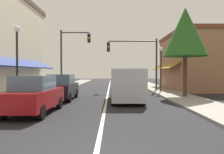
{
  "coord_description": "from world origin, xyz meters",
  "views": [
    {
      "loc": [
        0.37,
        -4.23,
        1.94
      ],
      "look_at": [
        0.42,
        13.97,
        1.51
      ],
      "focal_mm": 34.83,
      "sensor_mm": 36.0,
      "label": 1
    }
  ],
  "objects_px": {
    "parked_car_second_left": "(61,87)",
    "traffic_signal_left_corner": "(70,51)",
    "parked_car_nearest_left": "(34,95)",
    "van_in_lane": "(126,84)",
    "tree_right_near": "(185,32)",
    "street_lamp_left_near": "(16,51)",
    "street_lamp_right_mid": "(160,62)",
    "traffic_signal_mast_arm": "(138,55)"
  },
  "relations": [
    {
      "from": "traffic_signal_left_corner",
      "to": "traffic_signal_mast_arm",
      "type": "bearing_deg",
      "value": -4.29
    },
    {
      "from": "parked_car_second_left",
      "to": "traffic_signal_left_corner",
      "type": "distance_m",
      "value": 7.79
    },
    {
      "from": "van_in_lane",
      "to": "street_lamp_left_near",
      "type": "height_order",
      "value": "street_lamp_left_near"
    },
    {
      "from": "parked_car_nearest_left",
      "to": "parked_car_second_left",
      "type": "distance_m",
      "value": 4.95
    },
    {
      "from": "street_lamp_left_near",
      "to": "tree_right_near",
      "type": "xyz_separation_m",
      "value": [
        10.9,
        3.57,
        1.75
      ]
    },
    {
      "from": "parked_car_second_left",
      "to": "traffic_signal_left_corner",
      "type": "relative_size",
      "value": 0.66
    },
    {
      "from": "parked_car_second_left",
      "to": "traffic_signal_mast_arm",
      "type": "height_order",
      "value": "traffic_signal_mast_arm"
    },
    {
      "from": "van_in_lane",
      "to": "traffic_signal_left_corner",
      "type": "xyz_separation_m",
      "value": [
        -5.16,
        7.88,
        2.9
      ]
    },
    {
      "from": "parked_car_nearest_left",
      "to": "street_lamp_right_mid",
      "type": "xyz_separation_m",
      "value": [
        8.14,
        10.04,
        2.01
      ]
    },
    {
      "from": "street_lamp_left_near",
      "to": "street_lamp_right_mid",
      "type": "bearing_deg",
      "value": 37.02
    },
    {
      "from": "parked_car_second_left",
      "to": "tree_right_near",
      "type": "relative_size",
      "value": 0.61
    },
    {
      "from": "parked_car_nearest_left",
      "to": "van_in_lane",
      "type": "height_order",
      "value": "van_in_lane"
    },
    {
      "from": "parked_car_nearest_left",
      "to": "tree_right_near",
      "type": "xyz_separation_m",
      "value": [
        9.02,
        6.06,
        3.99
      ]
    },
    {
      "from": "parked_car_nearest_left",
      "to": "traffic_signal_mast_arm",
      "type": "relative_size",
      "value": 0.79
    },
    {
      "from": "van_in_lane",
      "to": "traffic_signal_mast_arm",
      "type": "distance_m",
      "value": 7.95
    },
    {
      "from": "traffic_signal_left_corner",
      "to": "street_lamp_left_near",
      "type": "distance_m",
      "value": 9.66
    },
    {
      "from": "van_in_lane",
      "to": "traffic_signal_mast_arm",
      "type": "height_order",
      "value": "traffic_signal_mast_arm"
    },
    {
      "from": "street_lamp_left_near",
      "to": "tree_right_near",
      "type": "bearing_deg",
      "value": 18.14
    },
    {
      "from": "parked_car_second_left",
      "to": "van_in_lane",
      "type": "distance_m",
      "value": 4.51
    },
    {
      "from": "parked_car_second_left",
      "to": "street_lamp_right_mid",
      "type": "bearing_deg",
      "value": 32.2
    },
    {
      "from": "van_in_lane",
      "to": "street_lamp_right_mid",
      "type": "bearing_deg",
      "value": 58.33
    },
    {
      "from": "parked_car_second_left",
      "to": "street_lamp_left_near",
      "type": "distance_m",
      "value": 3.87
    },
    {
      "from": "street_lamp_left_near",
      "to": "tree_right_near",
      "type": "distance_m",
      "value": 11.6
    },
    {
      "from": "traffic_signal_left_corner",
      "to": "street_lamp_right_mid",
      "type": "distance_m",
      "value": 9.06
    },
    {
      "from": "traffic_signal_mast_arm",
      "to": "street_lamp_left_near",
      "type": "xyz_separation_m",
      "value": [
        -8.11,
        -9.02,
        -0.48
      ]
    },
    {
      "from": "parked_car_second_left",
      "to": "traffic_signal_left_corner",
      "type": "height_order",
      "value": "traffic_signal_left_corner"
    },
    {
      "from": "tree_right_near",
      "to": "traffic_signal_mast_arm",
      "type": "bearing_deg",
      "value": 117.11
    },
    {
      "from": "parked_car_second_left",
      "to": "street_lamp_right_mid",
      "type": "relative_size",
      "value": 0.97
    },
    {
      "from": "traffic_signal_left_corner",
      "to": "parked_car_second_left",
      "type": "bearing_deg",
      "value": -84.11
    },
    {
      "from": "street_lamp_left_near",
      "to": "street_lamp_right_mid",
      "type": "height_order",
      "value": "street_lamp_left_near"
    },
    {
      "from": "parked_car_nearest_left",
      "to": "traffic_signal_mast_arm",
      "type": "bearing_deg",
      "value": 63.15
    },
    {
      "from": "parked_car_second_left",
      "to": "street_lamp_left_near",
      "type": "xyz_separation_m",
      "value": [
        -1.98,
        -2.46,
        2.24
      ]
    },
    {
      "from": "parked_car_nearest_left",
      "to": "street_lamp_left_near",
      "type": "height_order",
      "value": "street_lamp_left_near"
    },
    {
      "from": "van_in_lane",
      "to": "tree_right_near",
      "type": "xyz_separation_m",
      "value": [
        4.48,
        1.92,
        3.72
      ]
    },
    {
      "from": "van_in_lane",
      "to": "street_lamp_left_near",
      "type": "distance_m",
      "value": 6.91
    },
    {
      "from": "van_in_lane",
      "to": "street_lamp_right_mid",
      "type": "height_order",
      "value": "street_lamp_right_mid"
    },
    {
      "from": "van_in_lane",
      "to": "traffic_signal_left_corner",
      "type": "relative_size",
      "value": 0.84
    },
    {
      "from": "parked_car_second_left",
      "to": "tree_right_near",
      "type": "distance_m",
      "value": 9.83
    },
    {
      "from": "traffic_signal_mast_arm",
      "to": "traffic_signal_left_corner",
      "type": "bearing_deg",
      "value": 175.71
    },
    {
      "from": "parked_car_nearest_left",
      "to": "tree_right_near",
      "type": "bearing_deg",
      "value": 35.47
    },
    {
      "from": "traffic_signal_mast_arm",
      "to": "parked_car_second_left",
      "type": "bearing_deg",
      "value": -133.03
    },
    {
      "from": "traffic_signal_left_corner",
      "to": "van_in_lane",
      "type": "bearing_deg",
      "value": -56.78
    }
  ]
}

